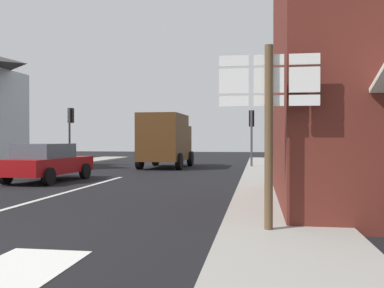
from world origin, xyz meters
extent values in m
plane|color=black|center=(0.00, 10.00, 0.00)|extent=(80.00, 80.00, 0.00)
cube|color=gray|center=(6.32, 8.00, 0.07)|extent=(2.26, 44.00, 0.14)
cube|color=silver|center=(0.00, 6.00, 0.01)|extent=(0.16, 12.00, 0.01)
cube|color=silver|center=(2.85, -1.00, 0.01)|extent=(1.20, 2.20, 0.01)
cube|color=maroon|center=(-2.24, 9.83, 0.62)|extent=(2.11, 4.34, 0.60)
cube|color=#47515B|center=(-2.26, 9.58, 1.19)|extent=(1.73, 2.23, 0.55)
cylinder|color=black|center=(-3.00, 11.25, 0.32)|extent=(0.27, 0.66, 0.64)
cylinder|color=black|center=(-1.25, 11.10, 0.32)|extent=(0.27, 0.66, 0.64)
cylinder|color=black|center=(-3.23, 8.56, 0.32)|extent=(0.27, 0.66, 0.64)
cylinder|color=black|center=(-1.49, 8.41, 0.32)|extent=(0.27, 0.66, 0.64)
cube|color=#4C2D14|center=(0.59, 17.80, 1.75)|extent=(2.28, 3.75, 2.60)
cube|color=#4C2D14|center=(0.64, 20.30, 1.45)|extent=(2.12, 1.35, 2.00)
cube|color=#47515B|center=(0.64, 20.35, 2.25)|extent=(1.76, 0.14, 0.70)
cylinder|color=black|center=(-0.46, 20.27, 0.45)|extent=(0.30, 0.91, 0.90)
cylinder|color=black|center=(1.74, 20.22, 0.45)|extent=(0.30, 0.91, 0.90)
cylinder|color=black|center=(-0.53, 16.87, 0.45)|extent=(0.30, 0.91, 0.90)
cylinder|color=black|center=(1.67, 16.82, 0.45)|extent=(0.30, 0.91, 0.90)
cylinder|color=brown|center=(6.00, 1.41, 1.60)|extent=(0.14, 0.14, 3.20)
cube|color=white|center=(5.42, 1.46, 2.96)|extent=(0.50, 0.03, 0.18)
cube|color=black|center=(5.42, 1.47, 2.96)|extent=(0.43, 0.01, 0.13)
cube|color=white|center=(5.42, 1.46, 2.62)|extent=(0.50, 0.03, 0.42)
cube|color=black|center=(5.42, 1.47, 2.62)|extent=(0.43, 0.01, 0.32)
cube|color=white|center=(5.42, 1.46, 2.28)|extent=(0.50, 0.03, 0.18)
cube|color=black|center=(5.42, 1.47, 2.28)|extent=(0.43, 0.01, 0.13)
cube|color=white|center=(6.00, 1.46, 2.96)|extent=(0.50, 0.03, 0.18)
cube|color=black|center=(6.00, 1.47, 2.96)|extent=(0.43, 0.01, 0.13)
cube|color=white|center=(6.00, 1.46, 2.62)|extent=(0.50, 0.03, 0.42)
cube|color=black|center=(6.00, 1.47, 2.62)|extent=(0.43, 0.01, 0.32)
cube|color=white|center=(6.00, 1.46, 2.28)|extent=(0.50, 0.03, 0.18)
cube|color=black|center=(6.00, 1.47, 2.28)|extent=(0.43, 0.01, 0.13)
cube|color=white|center=(6.58, 1.46, 2.96)|extent=(0.50, 0.03, 0.18)
cube|color=black|center=(6.58, 1.47, 2.96)|extent=(0.43, 0.01, 0.13)
cube|color=white|center=(6.58, 1.46, 2.62)|extent=(0.50, 0.03, 0.42)
cube|color=black|center=(6.58, 1.47, 2.62)|extent=(0.43, 0.01, 0.32)
cube|color=white|center=(6.58, 1.46, 2.28)|extent=(0.50, 0.03, 0.18)
cube|color=black|center=(6.58, 1.47, 2.28)|extent=(0.43, 0.01, 0.13)
cylinder|color=#47474C|center=(5.49, 18.19, 1.62)|extent=(0.12, 0.12, 3.25)
cube|color=black|center=(5.49, 18.39, 2.80)|extent=(0.30, 0.28, 0.90)
sphere|color=#360303|center=(5.49, 18.53, 3.07)|extent=(0.18, 0.18, 0.18)
sphere|color=#3C2303|center=(5.49, 18.53, 2.79)|extent=(0.18, 0.18, 0.18)
sphere|color=#0CA526|center=(5.49, 18.53, 2.51)|extent=(0.18, 0.18, 0.18)
cylinder|color=#47474C|center=(-5.49, 18.87, 1.77)|extent=(0.12, 0.12, 3.55)
cube|color=black|center=(-5.49, 19.07, 3.10)|extent=(0.30, 0.28, 0.90)
sphere|color=#360303|center=(-5.49, 19.21, 3.37)|extent=(0.18, 0.18, 0.18)
sphere|color=#3C2303|center=(-5.49, 19.21, 3.09)|extent=(0.18, 0.18, 0.18)
sphere|color=#0CA526|center=(-5.49, 19.21, 2.81)|extent=(0.18, 0.18, 0.18)
camera|label=1|loc=(5.82, -5.83, 1.64)|focal=40.26mm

